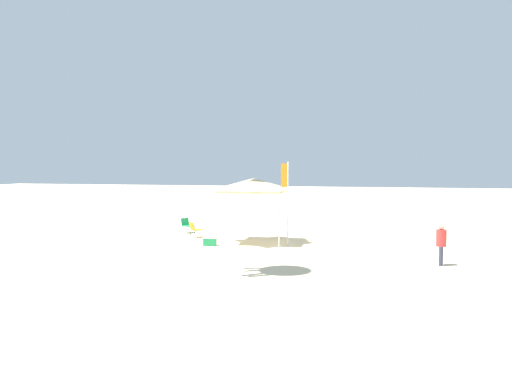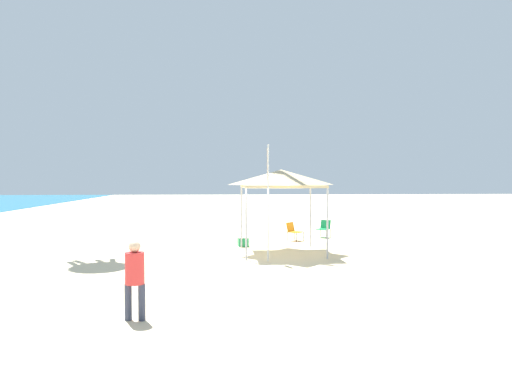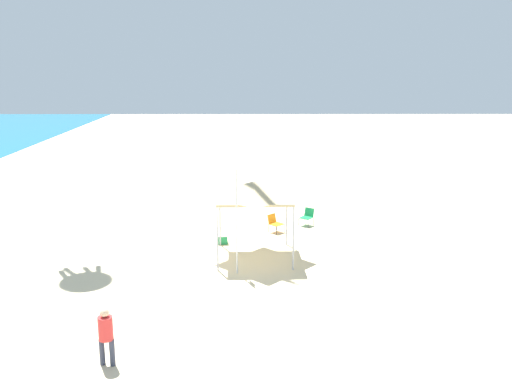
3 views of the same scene
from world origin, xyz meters
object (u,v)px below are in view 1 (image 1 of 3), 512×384
(folding_chair_facing_ocean, at_px, (195,229))
(cooler_box, at_px, (210,241))
(banner_flag, at_px, (287,195))
(folding_chair_near_cooler, at_px, (187,224))
(canopy_tent, at_px, (253,185))
(person_far_stroller, at_px, (441,241))

(folding_chair_facing_ocean, height_order, cooler_box, folding_chair_facing_ocean)
(banner_flag, bearing_deg, folding_chair_near_cooler, -27.48)
(canopy_tent, distance_m, cooler_box, 3.45)
(folding_chair_facing_ocean, xyz_separation_m, cooler_box, (-1.57, 2.33, -0.27))
(folding_chair_facing_ocean, bearing_deg, person_far_stroller, -156.99)
(person_far_stroller, bearing_deg, canopy_tent, -103.98)
(canopy_tent, height_order, folding_chair_near_cooler, canopy_tent)
(cooler_box, relative_size, banner_flag, 0.17)
(folding_chair_facing_ocean, relative_size, banner_flag, 0.21)
(person_far_stroller, bearing_deg, folding_chair_near_cooler, -105.76)
(canopy_tent, bearing_deg, person_far_stroller, 154.82)
(folding_chair_facing_ocean, bearing_deg, banner_flag, -151.68)
(folding_chair_near_cooler, relative_size, person_far_stroller, 0.51)
(folding_chair_near_cooler, bearing_deg, person_far_stroller, -82.00)
(person_far_stroller, bearing_deg, banner_flag, -105.26)
(canopy_tent, distance_m, folding_chair_facing_ocean, 4.19)
(folding_chair_facing_ocean, relative_size, person_far_stroller, 0.51)
(folding_chair_near_cooler, xyz_separation_m, banner_flag, (-6.18, 3.21, 1.91))
(banner_flag, bearing_deg, person_far_stroller, 153.54)
(folding_chair_facing_ocean, distance_m, cooler_box, 2.82)
(person_far_stroller, bearing_deg, cooler_box, -92.71)
(canopy_tent, distance_m, folding_chair_near_cooler, 5.62)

